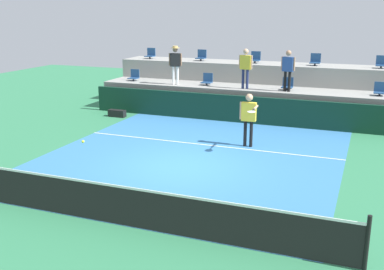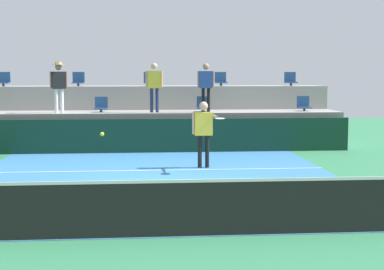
# 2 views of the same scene
# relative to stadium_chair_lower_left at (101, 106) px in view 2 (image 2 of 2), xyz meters

# --- Properties ---
(ground_plane) EXTENTS (40.00, 40.00, 0.00)m
(ground_plane) POSITION_rel_stadium_chair_lower_left_xyz_m (1.73, -7.23, -1.46)
(ground_plane) COLOR #2D754C
(court_inner_paint) EXTENTS (9.00, 10.00, 0.01)m
(court_inner_paint) POSITION_rel_stadium_chair_lower_left_xyz_m (1.73, -6.23, -1.46)
(court_inner_paint) COLOR teal
(court_inner_paint) RESTS_ON ground_plane
(court_service_line) EXTENTS (9.00, 0.06, 0.00)m
(court_service_line) POSITION_rel_stadium_chair_lower_left_xyz_m (1.73, -4.83, -1.46)
(court_service_line) COLOR white
(court_service_line) RESTS_ON ground_plane
(tennis_net) EXTENTS (10.48, 0.08, 1.07)m
(tennis_net) POSITION_rel_stadium_chair_lower_left_xyz_m (1.73, -11.23, -0.97)
(tennis_net) COLOR black
(tennis_net) RESTS_ON ground_plane
(sponsor_backboard) EXTENTS (13.00, 0.16, 1.10)m
(sponsor_backboard) POSITION_rel_stadium_chair_lower_left_xyz_m (1.73, -1.23, -0.91)
(sponsor_backboard) COLOR #0F3323
(sponsor_backboard) RESTS_ON ground_plane
(seating_tier_lower) EXTENTS (13.00, 1.80, 1.25)m
(seating_tier_lower) POSITION_rel_stadium_chair_lower_left_xyz_m (1.73, 0.07, -0.84)
(seating_tier_lower) COLOR gray
(seating_tier_lower) RESTS_ON ground_plane
(seating_tier_upper) EXTENTS (13.00, 1.80, 2.10)m
(seating_tier_upper) POSITION_rel_stadium_chair_lower_left_xyz_m (1.73, 1.87, -0.41)
(seating_tier_upper) COLOR gray
(seating_tier_upper) RESTS_ON ground_plane
(stadium_chair_lower_left) EXTENTS (0.44, 0.40, 0.52)m
(stadium_chair_lower_left) POSITION_rel_stadium_chair_lower_left_xyz_m (0.00, 0.00, 0.00)
(stadium_chair_lower_left) COLOR #2D2D33
(stadium_chair_lower_left) RESTS_ON seating_tier_lower
(stadium_chair_lower_right) EXTENTS (0.44, 0.40, 0.52)m
(stadium_chair_lower_right) POSITION_rel_stadium_chair_lower_left_xyz_m (3.51, 0.00, 0.00)
(stadium_chair_lower_right) COLOR #2D2D33
(stadium_chair_lower_right) RESTS_ON seating_tier_lower
(stadium_chair_lower_far_right) EXTENTS (0.44, 0.40, 0.52)m
(stadium_chair_lower_far_right) POSITION_rel_stadium_chair_lower_left_xyz_m (7.07, 0.00, 0.00)
(stadium_chair_lower_far_right) COLOR #2D2D33
(stadium_chair_lower_far_right) RESTS_ON seating_tier_lower
(stadium_chair_upper_far_left) EXTENTS (0.44, 0.40, 0.52)m
(stadium_chair_upper_far_left) POSITION_rel_stadium_chair_lower_left_xyz_m (-3.64, 1.80, 0.85)
(stadium_chair_upper_far_left) COLOR #2D2D33
(stadium_chair_upper_far_left) RESTS_ON seating_tier_upper
(stadium_chair_upper_left) EXTENTS (0.44, 0.40, 0.52)m
(stadium_chair_upper_left) POSITION_rel_stadium_chair_lower_left_xyz_m (-0.94, 1.80, 0.85)
(stadium_chair_upper_left) COLOR #2D2D33
(stadium_chair_upper_left) RESTS_ON seating_tier_upper
(stadium_chair_upper_center) EXTENTS (0.44, 0.40, 0.52)m
(stadium_chair_upper_center) POSITION_rel_stadium_chair_lower_left_xyz_m (1.69, 1.80, 0.85)
(stadium_chair_upper_center) COLOR #2D2D33
(stadium_chair_upper_center) RESTS_ON seating_tier_upper
(stadium_chair_upper_right) EXTENTS (0.44, 0.40, 0.52)m
(stadium_chair_upper_right) POSITION_rel_stadium_chair_lower_left_xyz_m (4.36, 1.80, 0.85)
(stadium_chair_upper_right) COLOR #2D2D33
(stadium_chair_upper_right) RESTS_ON seating_tier_upper
(stadium_chair_upper_far_right) EXTENTS (0.44, 0.40, 0.52)m
(stadium_chair_upper_far_right) POSITION_rel_stadium_chair_lower_left_xyz_m (7.05, 1.80, 0.85)
(stadium_chair_upper_far_right) COLOR #2D2D33
(stadium_chair_upper_far_right) RESTS_ON seating_tier_upper
(tennis_player) EXTENTS (0.77, 1.22, 1.80)m
(tennis_player) POSITION_rel_stadium_chair_lower_left_xyz_m (3.05, -4.51, -0.35)
(tennis_player) COLOR black
(tennis_player) RESTS_ON ground_plane
(spectator_with_hat) EXTENTS (0.57, 0.48, 1.69)m
(spectator_with_hat) POSITION_rel_stadium_chair_lower_left_xyz_m (-1.36, -0.38, 0.82)
(spectator_with_hat) COLOR white
(spectator_with_hat) RESTS_ON seating_tier_lower
(spectator_in_grey) EXTENTS (0.59, 0.23, 1.66)m
(spectator_in_grey) POSITION_rel_stadium_chair_lower_left_xyz_m (1.81, -0.38, 0.78)
(spectator_in_grey) COLOR navy
(spectator_in_grey) RESTS_ON seating_tier_lower
(spectator_leaning_on_rail) EXTENTS (0.58, 0.26, 1.66)m
(spectator_leaning_on_rail) POSITION_rel_stadium_chair_lower_left_xyz_m (3.56, -0.38, 0.78)
(spectator_leaning_on_rail) COLOR black
(spectator_leaning_on_rail) RESTS_ON seating_tier_lower
(tennis_ball) EXTENTS (0.07, 0.07, 0.07)m
(tennis_ball) POSITION_rel_stadium_chair_lower_left_xyz_m (0.73, -10.59, 0.11)
(tennis_ball) COLOR #CCE033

